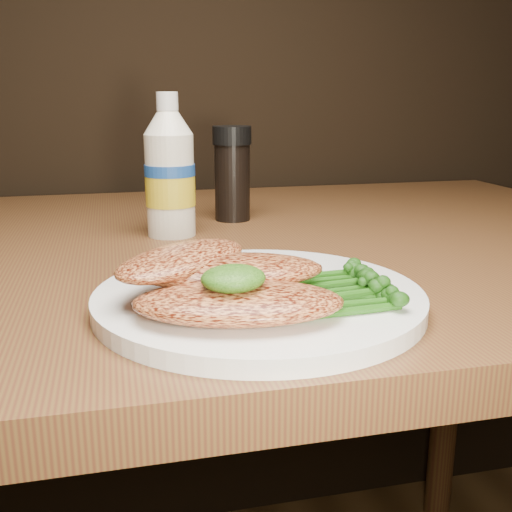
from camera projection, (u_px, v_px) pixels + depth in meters
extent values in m
cylinder|color=white|center=(259.00, 298.00, 0.51)|extent=(0.28, 0.28, 0.01)
ellipsoid|color=#CA7640|center=(238.00, 302.00, 0.44)|extent=(0.17, 0.11, 0.02)
ellipsoid|color=#CA7640|center=(230.00, 271.00, 0.49)|extent=(0.16, 0.09, 0.02)
ellipsoid|color=#CA7640|center=(183.00, 260.00, 0.50)|extent=(0.15, 0.15, 0.02)
ellipsoid|color=#123407|center=(233.00, 278.00, 0.44)|extent=(0.06, 0.06, 0.02)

